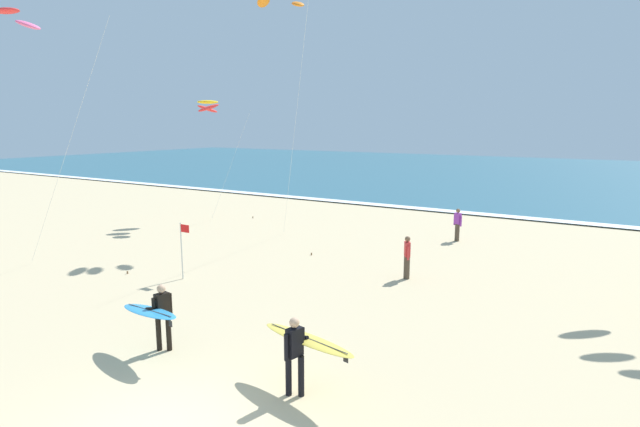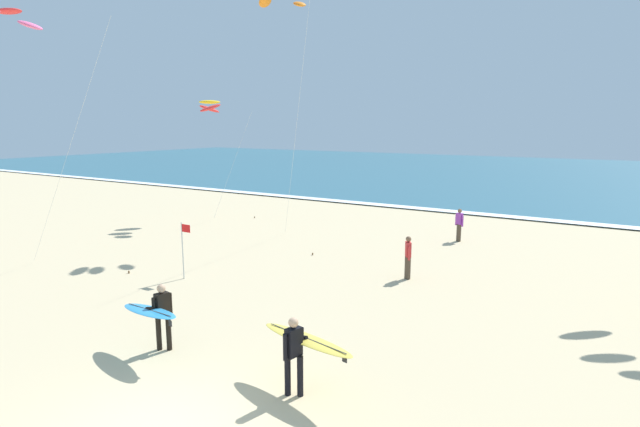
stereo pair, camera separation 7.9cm
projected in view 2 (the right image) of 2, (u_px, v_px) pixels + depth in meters
The scene contains 10 objects.
ocean_water at pixel (561, 175), 55.62m from camera, with size 160.00×60.00×0.08m, color #2D6075.
shoreline_foam at pixel (497, 215), 30.82m from camera, with size 160.00×1.08×0.01m, color white.
surfer_lead at pixel (300, 345), 10.44m from camera, with size 2.61×1.14×1.71m.
surfer_trailing at pixel (156, 312), 12.32m from camera, with size 2.21×1.06×1.71m.
kite_arc_scarlet_near at pixel (10, 18), 18.87m from camera, with size 5.38×2.63×9.83m.
kite_arc_rose_mid at pixel (283, 1), 23.98m from camera, with size 4.66×4.08×11.68m.
kite_arc_golden_high at pixel (210, 106), 28.67m from camera, with size 3.03×3.06×6.91m.
bystander_purple_top at pixel (459, 225), 24.21m from camera, with size 0.45×0.31×1.59m.
bystander_red_top at pixel (408, 257), 18.27m from camera, with size 0.32×0.44×1.59m.
lifeguard_flag at pixel (184, 245), 18.19m from camera, with size 0.45×0.05×2.10m.
Camera 2 is at (6.89, -5.39, 5.56)m, focal length 28.34 mm.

